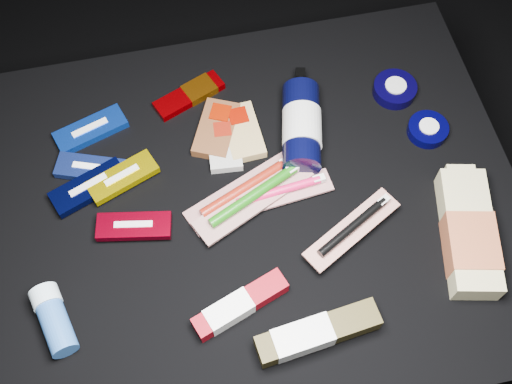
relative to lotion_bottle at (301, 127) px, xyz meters
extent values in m
plane|color=black|center=(-0.12, -0.12, -0.44)|extent=(3.00, 3.00, 0.00)
cube|color=black|center=(-0.12, -0.12, -0.24)|extent=(0.98, 0.78, 0.40)
cube|color=#0F3CBD|center=(-0.39, 0.09, -0.03)|extent=(0.14, 0.09, 0.02)
cube|color=silver|center=(-0.39, 0.09, -0.03)|extent=(0.07, 0.03, 0.02)
cube|color=navy|center=(-0.39, 0.01, -0.03)|extent=(0.14, 0.09, 0.02)
cube|color=white|center=(-0.39, 0.01, -0.02)|extent=(0.07, 0.03, 0.02)
cube|color=black|center=(-0.40, -0.03, -0.02)|extent=(0.15, 0.10, 0.02)
cube|color=beige|center=(-0.40, -0.03, -0.02)|extent=(0.07, 0.04, 0.02)
cube|color=#CEB400|center=(-0.34, -0.03, -0.02)|extent=(0.14, 0.09, 0.02)
cube|color=silver|center=(-0.34, -0.03, -0.02)|extent=(0.07, 0.04, 0.02)
cube|color=maroon|center=(-0.33, -0.13, -0.02)|extent=(0.13, 0.07, 0.01)
cube|color=silver|center=(-0.33, -0.13, -0.02)|extent=(0.07, 0.02, 0.02)
cube|color=#593119|center=(-0.15, 0.04, -0.03)|extent=(0.11, 0.14, 0.02)
cube|color=#701000|center=(-0.14, 0.07, -0.02)|extent=(0.05, 0.05, 0.02)
cube|color=#A9AAA3|center=(-0.14, 0.01, -0.03)|extent=(0.07, 0.11, 0.02)
cube|color=#6C1307|center=(-0.14, 0.04, -0.03)|extent=(0.04, 0.04, 0.02)
cube|color=tan|center=(-0.11, 0.03, -0.03)|extent=(0.07, 0.12, 0.02)
cube|color=#6C0A00|center=(-0.11, 0.06, -0.02)|extent=(0.04, 0.04, 0.02)
cube|color=#870003|center=(-0.19, 0.13, -0.03)|extent=(0.15, 0.09, 0.02)
cube|color=#A15209|center=(-0.17, 0.14, -0.03)|extent=(0.07, 0.07, 0.02)
cylinder|color=black|center=(0.00, 0.00, 0.00)|extent=(0.11, 0.19, 0.07)
cylinder|color=silver|center=(0.00, -0.01, 0.00)|extent=(0.09, 0.09, 0.07)
cylinder|color=black|center=(0.02, 0.10, 0.00)|extent=(0.03, 0.03, 0.02)
cube|color=black|center=(0.03, 0.12, -0.01)|extent=(0.03, 0.03, 0.02)
cylinder|color=black|center=(0.20, 0.06, -0.02)|extent=(0.08, 0.08, 0.02)
cylinder|color=#B9B9B5|center=(0.20, 0.06, -0.02)|extent=(0.04, 0.04, 0.03)
cylinder|color=black|center=(0.24, -0.04, -0.03)|extent=(0.08, 0.08, 0.02)
cylinder|color=silver|center=(0.24, -0.04, -0.02)|extent=(0.04, 0.04, 0.02)
cube|color=#C2B882|center=(0.23, -0.26, -0.01)|extent=(0.13, 0.24, 0.05)
cube|color=#A25231|center=(0.22, -0.29, -0.01)|extent=(0.10, 0.12, 0.05)
cube|color=#C2B882|center=(0.25, -0.15, -0.01)|extent=(0.05, 0.03, 0.03)
cylinder|color=#2B59A1|center=(-0.47, -0.28, -0.01)|extent=(0.07, 0.09, 0.04)
cylinder|color=silver|center=(-0.48, -0.23, -0.01)|extent=(0.05, 0.04, 0.05)
cube|color=#AEA9A3|center=(-0.12, -0.09, -0.03)|extent=(0.24, 0.14, 0.01)
cylinder|color=maroon|center=(-0.12, -0.09, -0.02)|extent=(0.18, 0.09, 0.02)
cube|color=silver|center=(-0.04, -0.06, -0.02)|extent=(0.03, 0.02, 0.01)
cube|color=beige|center=(-0.07, -0.11, -0.03)|extent=(0.20, 0.07, 0.01)
cylinder|color=#D2144E|center=(-0.07, -0.11, -0.01)|extent=(0.16, 0.03, 0.02)
cube|color=white|center=(0.01, -0.11, -0.01)|extent=(0.02, 0.01, 0.01)
cube|color=#BEB5B1|center=(-0.12, -0.12, -0.02)|extent=(0.23, 0.15, 0.01)
cylinder|color=#145A0C|center=(-0.12, -0.12, 0.00)|extent=(0.17, 0.09, 0.02)
cube|color=silver|center=(-0.03, -0.08, 0.00)|extent=(0.03, 0.02, 0.01)
cube|color=beige|center=(0.04, -0.21, -0.01)|extent=(0.19, 0.13, 0.01)
cylinder|color=black|center=(0.04, -0.21, 0.00)|extent=(0.14, 0.09, 0.02)
cube|color=beige|center=(0.10, -0.18, 0.00)|extent=(0.03, 0.02, 0.01)
cube|color=maroon|center=(-0.18, -0.30, -0.02)|extent=(0.17, 0.09, 0.03)
cube|color=white|center=(-0.20, -0.31, -0.02)|extent=(0.09, 0.06, 0.03)
cube|color=#352D11|center=(-0.07, -0.38, -0.01)|extent=(0.20, 0.07, 0.04)
cube|color=silver|center=(-0.09, -0.38, -0.01)|extent=(0.10, 0.06, 0.04)
camera|label=1|loc=(-0.22, -0.62, 0.99)|focal=45.00mm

